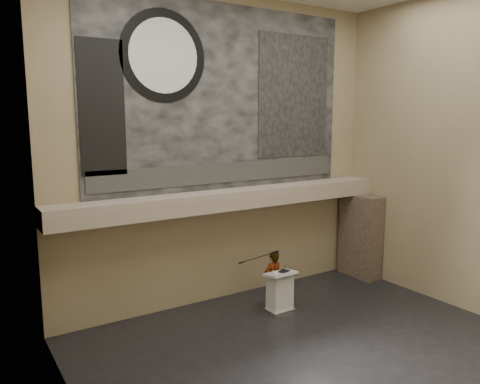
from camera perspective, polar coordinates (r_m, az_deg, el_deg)
floor at (r=11.15m, az=9.40°, el=-18.77°), size 10.00×10.00×0.00m
wall_back at (r=13.12m, az=-1.89°, el=5.00°), size 10.00×0.02×8.50m
wall_left at (r=7.51m, az=-19.37°, el=1.36°), size 0.02×8.00×8.50m
wall_right at (r=13.78m, az=25.59°, el=4.31°), size 0.02×8.00×8.50m
soffit at (r=12.94m, az=-0.95°, el=-0.86°), size 10.00×0.80×0.50m
sprinkler_left at (r=12.20m, az=-7.24°, el=-2.88°), size 0.04×0.04×0.06m
sprinkler_right at (r=14.03m, az=5.78°, el=-1.28°), size 0.04×0.04×0.06m
banner at (r=13.07m, az=-1.85°, el=11.35°), size 8.00×0.05×5.00m
banner_text_strip at (r=13.12m, az=-1.72°, el=2.37°), size 7.76×0.02×0.55m
banner_clock_rim at (r=12.29m, az=-9.30°, el=16.05°), size 2.30×0.02×2.30m
banner_clock_face at (r=12.28m, az=-9.26°, el=16.06°), size 1.84×0.02×1.84m
banner_building_print at (r=14.42m, az=6.62°, el=11.48°), size 2.60×0.02×3.60m
banner_brick_print at (r=11.66m, az=-16.48°, el=9.77°), size 1.10×0.02×3.20m
stone_pier at (r=15.86m, az=14.46°, el=-5.19°), size 0.60×1.40×2.70m
lectern at (r=12.88m, az=4.89°, el=-12.02°), size 0.81×0.59×1.14m
binder at (r=12.72m, az=5.40°, el=-9.60°), size 0.34×0.31×0.04m
papers at (r=12.66m, az=4.59°, el=-9.76°), size 0.29×0.34×0.00m
speaker_person at (r=13.09m, az=4.03°, el=-10.55°), size 0.58×0.38×1.58m
mic_stand at (r=13.14m, az=4.09°, el=-12.93°), size 1.61×0.56×1.63m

